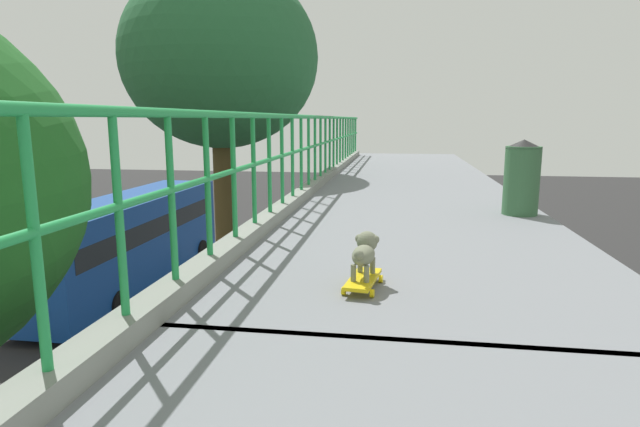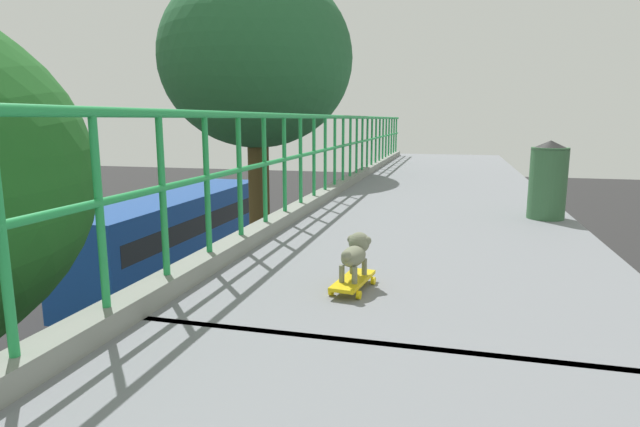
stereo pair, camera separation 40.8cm
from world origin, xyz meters
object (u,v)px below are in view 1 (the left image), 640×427
(toy_skateboard, at_px, (363,280))
(small_dog, at_px, (365,251))
(car_silver_fifth, at_px, (86,388))
(litter_bin, at_px, (522,177))
(city_bus, at_px, (130,237))

(toy_skateboard, distance_m, small_dog, 0.20)
(car_silver_fifth, relative_size, toy_skateboard, 8.07)
(toy_skateboard, height_order, small_dog, small_dog)
(litter_bin, bearing_deg, city_bus, 134.95)
(car_silver_fifth, xyz_separation_m, city_bus, (-3.56, 8.57, 1.28))
(small_dog, bearing_deg, toy_skateboard, -96.47)
(car_silver_fifth, relative_size, litter_bin, 4.62)
(city_bus, distance_m, litter_bin, 16.84)
(small_dog, height_order, litter_bin, litter_bin)
(car_silver_fifth, distance_m, small_dog, 10.05)
(car_silver_fifth, bearing_deg, city_bus, 112.58)
(car_silver_fifth, distance_m, litter_bin, 9.98)
(city_bus, xyz_separation_m, small_dog, (9.93, -14.62, 3.59))
(small_dog, relative_size, litter_bin, 0.45)
(city_bus, distance_m, toy_skateboard, 18.04)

